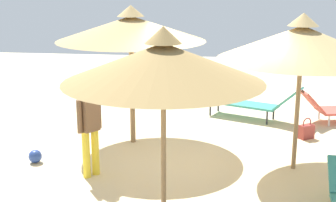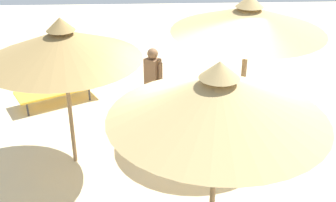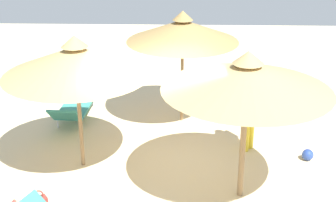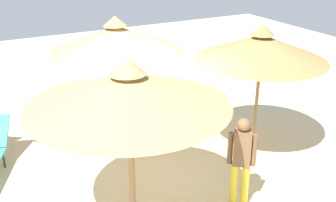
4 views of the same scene
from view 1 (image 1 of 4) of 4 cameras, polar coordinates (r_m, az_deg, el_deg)
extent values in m
cube|color=beige|center=(9.04, 4.79, -7.63)|extent=(24.00, 24.00, 0.10)
cylinder|color=olive|center=(9.80, -4.26, 1.81)|extent=(0.11, 0.11, 2.40)
cone|color=tan|center=(9.61, -4.39, 8.55)|extent=(2.96, 2.96, 0.49)
cone|color=tan|center=(9.58, -4.43, 10.58)|extent=(0.53, 0.53, 0.22)
cylinder|color=olive|center=(8.69, 15.04, -0.56)|extent=(0.08, 0.08, 2.33)
cone|color=tan|center=(8.48, 15.53, 6.67)|extent=(2.86, 2.86, 0.57)
cone|color=tan|center=(8.43, 15.71, 9.27)|extent=(0.52, 0.52, 0.22)
cylinder|color=olive|center=(6.47, -0.53, -4.78)|extent=(0.07, 0.07, 2.43)
cone|color=#997A47|center=(6.20, -0.56, 4.56)|extent=(2.64, 2.64, 0.51)
cone|color=#997A47|center=(6.15, -0.57, 7.83)|extent=(0.47, 0.47, 0.22)
cube|color=teal|center=(11.83, 8.70, -0.31)|extent=(1.81, 1.19, 0.05)
cylinder|color=#2D2D33|center=(11.95, 5.01, -0.98)|extent=(0.04, 0.04, 0.32)
cylinder|color=#2D2D33|center=(12.36, 5.95, -0.47)|extent=(0.04, 0.04, 0.32)
cylinder|color=#2D2D33|center=(11.43, 11.60, -1.95)|extent=(0.04, 0.04, 0.32)
cylinder|color=#2D2D33|center=(11.86, 12.35, -1.38)|extent=(0.04, 0.04, 0.32)
cube|color=teal|center=(11.42, 14.02, 0.27)|extent=(0.74, 0.74, 0.53)
cylinder|color=silver|center=(12.19, 17.40, -1.45)|extent=(0.04, 0.04, 0.26)
cylinder|color=silver|center=(11.68, 18.48, -2.24)|extent=(0.04, 0.04, 0.26)
cube|color=#CC4C3F|center=(11.69, 16.51, 0.06)|extent=(0.63, 0.78, 0.51)
cylinder|color=yellow|center=(8.47, -8.57, -5.96)|extent=(0.13, 0.13, 0.82)
cylinder|color=yellow|center=(8.37, -9.62, -6.26)|extent=(0.13, 0.13, 0.82)
cube|color=brown|center=(8.19, -9.30, -1.39)|extent=(0.35, 0.36, 0.62)
sphere|color=brown|center=(8.09, -9.42, 1.47)|extent=(0.22, 0.22, 0.22)
cylinder|color=brown|center=(8.31, -8.20, -1.31)|extent=(0.09, 0.09, 0.57)
cylinder|color=brown|center=(8.10, -10.41, -1.82)|extent=(0.09, 0.09, 0.57)
cube|color=maroon|center=(10.67, 16.01, -3.51)|extent=(0.36, 0.32, 0.30)
torus|color=maroon|center=(10.61, 16.09, -2.49)|extent=(0.20, 0.15, 0.22)
sphere|color=navy|center=(9.31, -15.40, -6.31)|extent=(0.25, 0.25, 0.25)
camera|label=2|loc=(9.74, 49.15, 17.90)|focal=47.14mm
camera|label=3|loc=(17.49, 4.93, 20.74)|focal=53.50mm
camera|label=4|loc=(13.46, -25.51, 17.91)|focal=44.54mm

